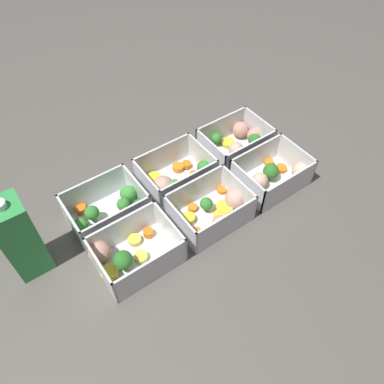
{
  "coord_description": "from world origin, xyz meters",
  "views": [
    {
      "loc": [
        -0.33,
        -0.46,
        0.69
      ],
      "look_at": [
        0.0,
        0.0,
        0.03
      ],
      "focal_mm": 35.0,
      "sensor_mm": 36.0,
      "label": 1
    }
  ],
  "objects_px": {
    "container_far_center": "(175,178)",
    "container_near_center": "(215,210)",
    "juice_carton": "(20,238)",
    "container_far_left": "(110,213)",
    "container_far_right": "(236,142)",
    "container_near_right": "(274,175)",
    "container_near_left": "(127,253)"
  },
  "relations": [
    {
      "from": "container_near_left",
      "to": "container_far_left",
      "type": "bearing_deg",
      "value": 79.24
    },
    {
      "from": "container_near_right",
      "to": "container_far_center",
      "type": "distance_m",
      "value": 0.24
    },
    {
      "from": "container_near_right",
      "to": "container_near_center",
      "type": "bearing_deg",
      "value": 179.99
    },
    {
      "from": "container_near_left",
      "to": "container_far_center",
      "type": "bearing_deg",
      "value": 30.4
    },
    {
      "from": "container_near_right",
      "to": "juice_carton",
      "type": "xyz_separation_m",
      "value": [
        -0.56,
        0.12,
        0.07
      ]
    },
    {
      "from": "container_near_left",
      "to": "juice_carton",
      "type": "bearing_deg",
      "value": 146.74
    },
    {
      "from": "container_near_left",
      "to": "container_far_center",
      "type": "height_order",
      "value": "same"
    },
    {
      "from": "container_far_right",
      "to": "juice_carton",
      "type": "height_order",
      "value": "juice_carton"
    },
    {
      "from": "container_far_right",
      "to": "container_near_center",
      "type": "bearing_deg",
      "value": -141.49
    },
    {
      "from": "container_far_right",
      "to": "juice_carton",
      "type": "relative_size",
      "value": 0.86
    },
    {
      "from": "juice_carton",
      "to": "container_near_center",
      "type": "bearing_deg",
      "value": -17.5
    },
    {
      "from": "container_near_right",
      "to": "container_far_right",
      "type": "relative_size",
      "value": 1.06
    },
    {
      "from": "juice_carton",
      "to": "container_near_left",
      "type": "bearing_deg",
      "value": -33.26
    },
    {
      "from": "container_near_left",
      "to": "container_far_right",
      "type": "bearing_deg",
      "value": 18.25
    },
    {
      "from": "container_near_right",
      "to": "container_far_right",
      "type": "xyz_separation_m",
      "value": [
        0.0,
        0.15,
        -0.0
      ]
    },
    {
      "from": "container_near_center",
      "to": "container_far_left",
      "type": "relative_size",
      "value": 1.08
    },
    {
      "from": "container_far_left",
      "to": "juice_carton",
      "type": "xyz_separation_m",
      "value": [
        -0.18,
        -0.01,
        0.07
      ]
    },
    {
      "from": "juice_carton",
      "to": "container_far_right",
      "type": "bearing_deg",
      "value": 2.73
    },
    {
      "from": "container_far_left",
      "to": "container_far_right",
      "type": "xyz_separation_m",
      "value": [
        0.38,
        0.02,
        -0.0
      ]
    },
    {
      "from": "container_near_center",
      "to": "juice_carton",
      "type": "xyz_separation_m",
      "value": [
        -0.38,
        0.12,
        0.07
      ]
    },
    {
      "from": "container_far_center",
      "to": "container_near_right",
      "type": "bearing_deg",
      "value": -32.92
    },
    {
      "from": "container_near_center",
      "to": "container_far_center",
      "type": "bearing_deg",
      "value": 98.64
    },
    {
      "from": "container_far_left",
      "to": "container_far_center",
      "type": "height_order",
      "value": "same"
    },
    {
      "from": "container_near_center",
      "to": "container_near_left",
      "type": "bearing_deg",
      "value": 176.36
    },
    {
      "from": "container_near_left",
      "to": "container_far_left",
      "type": "xyz_separation_m",
      "value": [
        0.02,
        0.11,
        0.0
      ]
    },
    {
      "from": "juice_carton",
      "to": "container_near_right",
      "type": "bearing_deg",
      "value": -12.04
    },
    {
      "from": "container_far_center",
      "to": "container_near_center",
      "type": "bearing_deg",
      "value": -81.36
    },
    {
      "from": "container_near_center",
      "to": "container_far_right",
      "type": "relative_size",
      "value": 1.04
    },
    {
      "from": "container_near_center",
      "to": "container_far_right",
      "type": "xyz_separation_m",
      "value": [
        0.18,
        0.15,
        0.0
      ]
    },
    {
      "from": "container_near_right",
      "to": "container_far_left",
      "type": "height_order",
      "value": "same"
    },
    {
      "from": "container_far_center",
      "to": "container_far_right",
      "type": "distance_m",
      "value": 0.2
    },
    {
      "from": "container_near_center",
      "to": "juice_carton",
      "type": "bearing_deg",
      "value": 162.5
    }
  ]
}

